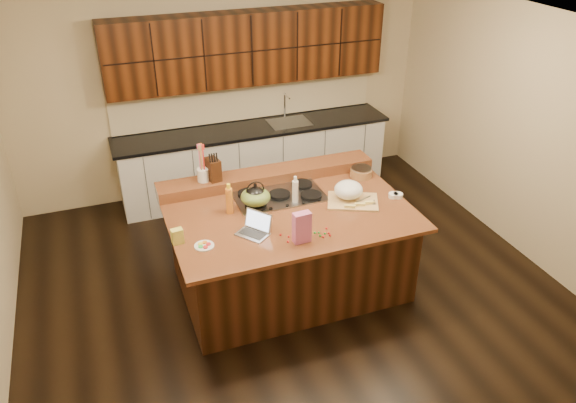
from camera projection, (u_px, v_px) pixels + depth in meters
name	position (u px, v px, depth m)	size (l,w,h in m)	color
room	(290.00, 172.00, 5.37)	(5.52, 5.02, 2.72)	black
island	(290.00, 249.00, 5.81)	(2.40, 1.60, 0.92)	black
back_ledge	(267.00, 175.00, 6.12)	(2.40, 0.30, 0.12)	black
cooktop	(280.00, 196.00, 5.82)	(0.92, 0.52, 0.05)	gray
back_counter	(253.00, 123.00, 7.45)	(3.70, 0.66, 2.40)	silver
kettle	(255.00, 196.00, 5.56)	(0.21, 0.21, 0.19)	black
green_bowl	(256.00, 197.00, 5.57)	(0.30, 0.30, 0.16)	#5A752E
laptop	(255.00, 228.00, 5.21)	(0.35, 0.36, 0.20)	#B7B7BC
oil_bottle	(229.00, 201.00, 5.48)	(0.07, 0.07, 0.27)	orange
vinegar_bottle	(295.00, 192.00, 5.66)	(0.06, 0.06, 0.25)	silver
wooden_tray	(350.00, 192.00, 5.72)	(0.61, 0.55, 0.20)	tan
ramekin_a	(398.00, 195.00, 5.81)	(0.10, 0.10, 0.04)	white
ramekin_b	(393.00, 195.00, 5.81)	(0.10, 0.10, 0.04)	white
ramekin_c	(354.00, 194.00, 5.84)	(0.10, 0.10, 0.04)	white
strainer_bowl	(361.00, 173.00, 6.21)	(0.24, 0.24, 0.09)	#996B3F
kitchen_timer	(374.00, 202.00, 5.66)	(0.08, 0.08, 0.07)	silver
pink_bag	(302.00, 227.00, 5.04)	(0.16, 0.09, 0.30)	#BF5A8B
candy_plate	(204.00, 246.00, 5.03)	(0.18, 0.18, 0.01)	white
package_box	(177.00, 236.00, 5.05)	(0.10, 0.07, 0.14)	#D1C84A
utensil_crock	(203.00, 175.00, 5.85)	(0.12, 0.12, 0.14)	white
knife_block	(213.00, 169.00, 5.86)	(0.12, 0.19, 0.23)	black
gumdrop_0	(326.00, 228.00, 5.28)	(0.02, 0.02, 0.02)	red
gumdrop_1	(315.00, 233.00, 5.22)	(0.02, 0.02, 0.02)	#198C26
gumdrop_2	(330.00, 235.00, 5.18)	(0.02, 0.02, 0.02)	red
gumdrop_3	(308.00, 234.00, 5.20)	(0.02, 0.02, 0.02)	#198C26
gumdrop_4	(323.00, 237.00, 5.16)	(0.02, 0.02, 0.02)	red
gumdrop_5	(320.00, 236.00, 5.17)	(0.02, 0.02, 0.02)	#198C26
gumdrop_6	(325.00, 232.00, 5.22)	(0.02, 0.02, 0.02)	red
gumdrop_7	(325.00, 233.00, 5.20)	(0.02, 0.02, 0.02)	#198C26
gumdrop_8	(281.00, 235.00, 5.19)	(0.02, 0.02, 0.02)	red
gumdrop_9	(300.00, 231.00, 5.23)	(0.02, 0.02, 0.02)	#198C26
gumdrop_10	(288.00, 242.00, 5.09)	(0.02, 0.02, 0.02)	red
gumdrop_11	(295.00, 243.00, 5.07)	(0.02, 0.02, 0.02)	#198C26
gumdrop_12	(329.00, 233.00, 5.21)	(0.02, 0.02, 0.02)	red
gumdrop_13	(319.00, 233.00, 5.22)	(0.02, 0.02, 0.02)	#198C26
gumdrop_14	(289.00, 237.00, 5.16)	(0.02, 0.02, 0.02)	red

